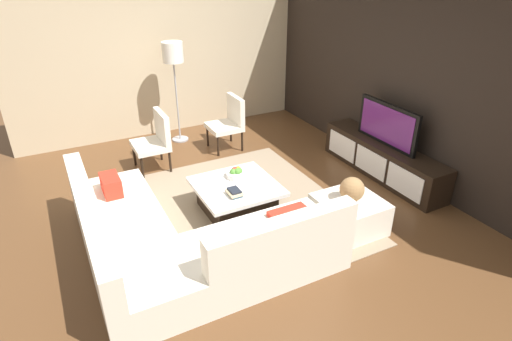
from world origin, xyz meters
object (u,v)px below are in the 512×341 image
at_px(media_console, 382,160).
at_px(floor_lamp, 173,58).
at_px(ottoman, 349,215).
at_px(book_stack, 235,192).
at_px(television, 387,124).
at_px(accent_chair_near, 156,138).
at_px(fruit_bowl, 237,173).
at_px(sectional_couch, 178,241).
at_px(decorative_ball, 352,189).
at_px(accent_chair_far, 229,120).
at_px(coffee_table, 236,197).

height_order(media_console, floor_lamp, floor_lamp).
relative_size(ottoman, book_stack, 3.45).
xyz_separation_m(television, accent_chair_near, (-1.76, -2.83, -0.30)).
bearing_deg(fruit_bowl, floor_lamp, 180.00).
bearing_deg(floor_lamp, media_console, 39.93).
relative_size(accent_chair_near, fruit_bowl, 3.11).
height_order(sectional_couch, decorative_ball, sectional_couch).
distance_m(fruit_bowl, accent_chair_far, 1.78).
distance_m(accent_chair_near, ottoman, 3.06).
bearing_deg(fruit_bowl, media_console, 82.73).
bearing_deg(coffee_table, decorative_ball, 45.91).
bearing_deg(accent_chair_far, floor_lamp, -135.31).
bearing_deg(book_stack, sectional_couch, -63.91).
relative_size(accent_chair_near, floor_lamp, 0.52).
distance_m(television, fruit_bowl, 2.25).
xyz_separation_m(media_console, floor_lamp, (-2.63, -2.20, 1.17)).
height_order(floor_lamp, ottoman, floor_lamp).
height_order(coffee_table, floor_lamp, floor_lamp).
height_order(floor_lamp, book_stack, floor_lamp).
height_order(sectional_couch, floor_lamp, floor_lamp).
xyz_separation_m(television, floor_lamp, (-2.63, -2.20, 0.63)).
distance_m(coffee_table, accent_chair_near, 1.77).
bearing_deg(sectional_couch, book_stack, 116.09).
bearing_deg(coffee_table, sectional_couch, -56.77).
height_order(accent_chair_near, decorative_ball, accent_chair_near).
relative_size(television, ottoman, 1.57).
bearing_deg(media_console, book_stack, -87.15).
xyz_separation_m(media_console, decorative_ball, (0.87, -1.30, 0.29)).
xyz_separation_m(accent_chair_near, book_stack, (1.88, 0.41, -0.07)).
bearing_deg(book_stack, coffee_table, 150.55).
xyz_separation_m(television, coffee_table, (-0.10, -2.30, -0.59)).
height_order(coffee_table, accent_chair_far, accent_chair_far).
bearing_deg(floor_lamp, book_stack, -4.61).
distance_m(sectional_couch, coffee_table, 1.15).
distance_m(fruit_bowl, decorative_ball, 1.47).
relative_size(floor_lamp, fruit_bowl, 5.99).
bearing_deg(ottoman, decorative_ball, 0.00).
height_order(fruit_bowl, book_stack, fruit_bowl).
bearing_deg(accent_chair_far, television, 39.95).
height_order(television, accent_chair_far, television).
relative_size(accent_chair_far, book_stack, 4.28).
bearing_deg(ottoman, sectional_couch, -99.77).
bearing_deg(ottoman, fruit_bowl, -141.84).
xyz_separation_m(sectional_couch, ottoman, (0.34, 1.96, -0.07)).
bearing_deg(ottoman, floor_lamp, -165.51).
relative_size(floor_lamp, ottoman, 2.40).
relative_size(decorative_ball, book_stack, 1.40).
distance_m(television, ottoman, 1.67).
bearing_deg(ottoman, accent_chair_near, -149.73).
bearing_deg(decorative_ball, floor_lamp, -165.51).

